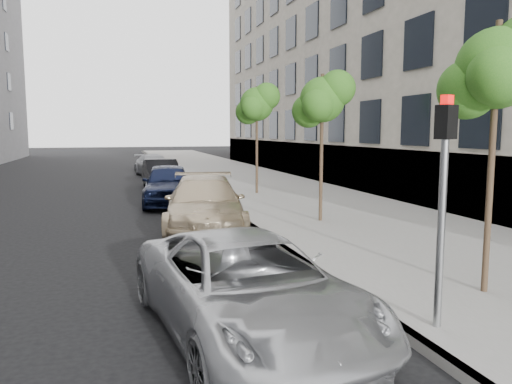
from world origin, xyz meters
name	(u,v)px	position (x,y,z in m)	size (l,w,h in m)	color
ground	(340,369)	(0.00, 0.00, 0.00)	(160.00, 160.00, 0.00)	black
sidewalk	(230,174)	(4.30, 24.00, 0.07)	(6.40, 72.00, 0.14)	gray
curb	(178,176)	(1.18, 24.00, 0.07)	(0.15, 72.00, 0.14)	#9E9B93
tree_near	(498,69)	(3.23, 1.50, 3.58)	(1.59, 1.39, 4.23)	#38281C
tree_mid	(323,100)	(3.23, 8.00, 3.50)	(1.61, 1.41, 4.16)	#38281C
tree_far	(257,104)	(3.23, 14.50, 3.71)	(1.69, 1.49, 4.40)	#38281C
signal_pole	(443,184)	(1.60, 0.48, 2.00)	(0.29, 0.26, 2.95)	#939699
minivan	(247,288)	(-0.77, 1.16, 0.65)	(2.17, 4.70, 1.30)	#B5B7BA
suv	(205,205)	(-0.10, 7.97, 0.72)	(2.03, 4.98, 1.45)	tan
sedan_blue	(168,184)	(-0.50, 13.25, 0.74)	(1.76, 4.36, 1.49)	black
sedan_black	(161,174)	(-0.28, 18.15, 0.67)	(1.43, 4.09, 1.35)	black
sedan_rear	(154,165)	(-0.10, 24.96, 0.62)	(1.75, 4.31, 1.25)	gray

